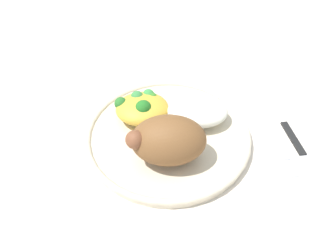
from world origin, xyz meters
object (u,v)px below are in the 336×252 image
(roasted_chicken, at_px, (168,140))
(mac_cheese_with_broccoli, at_px, (142,107))
(knife, at_px, (303,154))
(plate, at_px, (168,134))
(fork, at_px, (281,147))
(rice_pile, at_px, (198,111))

(roasted_chicken, relative_size, mac_cheese_with_broccoli, 1.25)
(mac_cheese_with_broccoli, relative_size, knife, 0.51)
(plate, bearing_deg, knife, 169.01)
(roasted_chicken, height_order, fork, roasted_chicken)
(rice_pile, bearing_deg, fork, 159.39)
(knife, bearing_deg, mac_cheese_with_broccoli, -16.91)
(mac_cheese_with_broccoli, distance_m, fork, 0.25)
(fork, xyz_separation_m, knife, (-0.03, 0.02, 0.00))
(roasted_chicken, distance_m, rice_pile, 0.10)
(rice_pile, bearing_deg, roasted_chicken, 57.85)
(plate, height_order, rice_pile, rice_pile)
(plate, relative_size, fork, 2.02)
(plate, relative_size, knife, 1.52)
(rice_pile, height_order, knife, rice_pile)
(mac_cheese_with_broccoli, xyz_separation_m, fork, (-0.24, 0.07, -0.04))
(rice_pile, xyz_separation_m, mac_cheese_with_broccoli, (0.10, -0.01, 0.00))
(fork, distance_m, knife, 0.04)
(rice_pile, bearing_deg, knife, 157.97)
(mac_cheese_with_broccoli, height_order, fork, mac_cheese_with_broccoli)
(roasted_chicken, xyz_separation_m, rice_pile, (-0.05, -0.09, -0.02))
(plate, xyz_separation_m, mac_cheese_with_broccoli, (0.05, -0.04, 0.03))
(roasted_chicken, distance_m, fork, 0.21)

